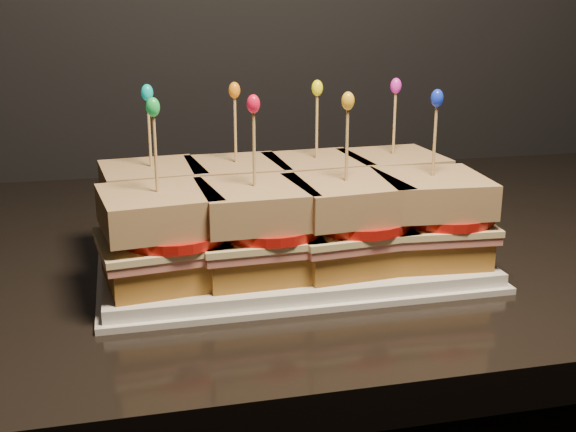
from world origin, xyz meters
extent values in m
cube|color=black|center=(-0.29, 1.66, 0.91)|extent=(2.24, 0.71, 0.04)
cube|color=white|center=(-0.33, 1.55, 0.94)|extent=(0.37, 0.23, 0.02)
cube|color=white|center=(-0.33, 1.55, 0.93)|extent=(0.38, 0.24, 0.01)
cube|color=brown|center=(-0.46, 1.60, 0.96)|extent=(0.11, 0.11, 0.03)
cube|color=#C5695C|center=(-0.46, 1.60, 0.98)|extent=(0.12, 0.11, 0.01)
cube|color=beige|center=(-0.46, 1.60, 0.99)|extent=(0.12, 0.12, 0.01)
cylinder|color=#B5140E|center=(-0.45, 1.60, 0.99)|extent=(0.10, 0.10, 0.01)
cube|color=#61330C|center=(-0.46, 1.60, 1.01)|extent=(0.11, 0.11, 0.03)
cylinder|color=tan|center=(-0.46, 1.60, 1.06)|extent=(0.00, 0.00, 0.09)
ellipsoid|color=#06BDB5|center=(-0.46, 1.60, 1.11)|extent=(0.01, 0.01, 0.02)
cube|color=brown|center=(-0.38, 1.60, 0.96)|extent=(0.10, 0.10, 0.03)
cube|color=#C5695C|center=(-0.38, 1.60, 0.98)|extent=(0.11, 0.10, 0.01)
cube|color=beige|center=(-0.38, 1.60, 0.99)|extent=(0.11, 0.11, 0.01)
cylinder|color=#B5140E|center=(-0.36, 1.60, 0.99)|extent=(0.10, 0.10, 0.01)
cube|color=#61330C|center=(-0.38, 1.60, 1.01)|extent=(0.10, 0.10, 0.03)
cylinder|color=tan|center=(-0.38, 1.60, 1.06)|extent=(0.00, 0.00, 0.09)
ellipsoid|color=orange|center=(-0.38, 1.60, 1.11)|extent=(0.01, 0.01, 0.02)
cube|color=brown|center=(-0.29, 1.60, 0.96)|extent=(0.10, 0.10, 0.03)
cube|color=#C5695C|center=(-0.29, 1.60, 0.98)|extent=(0.11, 0.11, 0.01)
cube|color=beige|center=(-0.29, 1.60, 0.99)|extent=(0.12, 0.11, 0.01)
cylinder|color=#B5140E|center=(-0.28, 1.60, 0.99)|extent=(0.10, 0.10, 0.01)
cube|color=#61330C|center=(-0.29, 1.60, 1.01)|extent=(0.11, 0.11, 0.03)
cylinder|color=tan|center=(-0.29, 1.60, 1.06)|extent=(0.00, 0.00, 0.09)
ellipsoid|color=#FEFA0A|center=(-0.29, 1.60, 1.11)|extent=(0.01, 0.01, 0.02)
cube|color=brown|center=(-0.20, 1.60, 0.96)|extent=(0.10, 0.10, 0.03)
cube|color=#C5695C|center=(-0.20, 1.60, 0.98)|extent=(0.11, 0.11, 0.01)
cube|color=beige|center=(-0.20, 1.60, 0.99)|extent=(0.11, 0.11, 0.01)
cylinder|color=#B5140E|center=(-0.19, 1.60, 0.99)|extent=(0.10, 0.10, 0.01)
cube|color=#61330C|center=(-0.20, 1.60, 1.01)|extent=(0.10, 0.10, 0.03)
cylinder|color=tan|center=(-0.20, 1.60, 1.06)|extent=(0.00, 0.00, 0.09)
ellipsoid|color=#D624B8|center=(-0.20, 1.60, 1.11)|extent=(0.01, 0.01, 0.02)
cube|color=brown|center=(-0.46, 1.50, 0.96)|extent=(0.11, 0.11, 0.03)
cube|color=#C5695C|center=(-0.46, 1.50, 0.98)|extent=(0.12, 0.12, 0.01)
cube|color=beige|center=(-0.46, 1.50, 0.99)|extent=(0.12, 0.12, 0.01)
cylinder|color=#B5140E|center=(-0.45, 1.49, 0.99)|extent=(0.10, 0.10, 0.01)
cube|color=#61330C|center=(-0.46, 1.50, 1.01)|extent=(0.11, 0.11, 0.03)
cylinder|color=tan|center=(-0.46, 1.50, 1.06)|extent=(0.00, 0.00, 0.09)
ellipsoid|color=green|center=(-0.46, 1.50, 1.11)|extent=(0.01, 0.01, 0.02)
cube|color=brown|center=(-0.38, 1.50, 0.96)|extent=(0.10, 0.10, 0.03)
cube|color=#C5695C|center=(-0.38, 1.50, 0.98)|extent=(0.11, 0.11, 0.01)
cube|color=beige|center=(-0.38, 1.50, 0.99)|extent=(0.11, 0.11, 0.01)
cylinder|color=#B5140E|center=(-0.36, 1.49, 0.99)|extent=(0.10, 0.10, 0.01)
cube|color=#61330C|center=(-0.38, 1.50, 1.01)|extent=(0.10, 0.10, 0.03)
cylinder|color=tan|center=(-0.38, 1.50, 1.06)|extent=(0.00, 0.00, 0.09)
ellipsoid|color=red|center=(-0.38, 1.50, 1.11)|extent=(0.01, 0.01, 0.02)
cube|color=brown|center=(-0.29, 1.50, 0.96)|extent=(0.11, 0.11, 0.03)
cube|color=#C5695C|center=(-0.29, 1.50, 0.98)|extent=(0.12, 0.11, 0.01)
cube|color=beige|center=(-0.29, 1.50, 0.99)|extent=(0.12, 0.11, 0.01)
cylinder|color=#B5140E|center=(-0.28, 1.49, 0.99)|extent=(0.10, 0.10, 0.01)
cube|color=#61330C|center=(-0.29, 1.50, 1.01)|extent=(0.11, 0.11, 0.03)
cylinder|color=tan|center=(-0.29, 1.50, 1.06)|extent=(0.00, 0.00, 0.09)
ellipsoid|color=gold|center=(-0.29, 1.50, 1.11)|extent=(0.01, 0.01, 0.02)
cube|color=brown|center=(-0.20, 1.50, 0.96)|extent=(0.10, 0.10, 0.03)
cube|color=#C5695C|center=(-0.20, 1.50, 0.98)|extent=(0.11, 0.11, 0.01)
cube|color=beige|center=(-0.20, 1.50, 0.99)|extent=(0.12, 0.11, 0.01)
cylinder|color=#B5140E|center=(-0.19, 1.49, 0.99)|extent=(0.10, 0.10, 0.01)
cube|color=#61330C|center=(-0.20, 1.50, 1.01)|extent=(0.11, 0.11, 0.03)
cylinder|color=tan|center=(-0.20, 1.50, 1.06)|extent=(0.00, 0.00, 0.09)
ellipsoid|color=#142DCF|center=(-0.20, 1.50, 1.11)|extent=(0.01, 0.01, 0.02)
camera|label=1|loc=(-0.49, 0.87, 1.19)|focal=45.00mm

